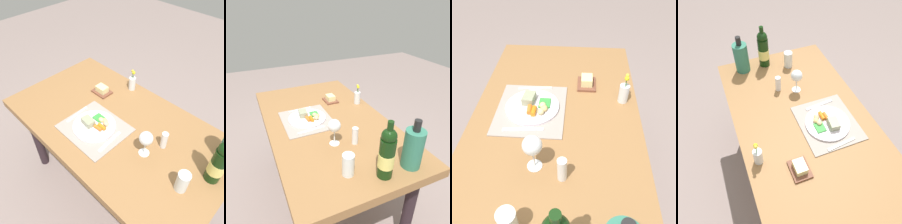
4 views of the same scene
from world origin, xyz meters
TOP-DOWN VIEW (x-y plane):
  - ground_plane at (0.00, 0.00)m, footprint 8.00×8.00m
  - dining_table at (0.00, 0.00)m, footprint 1.44×0.82m
  - placemat at (-0.06, -0.13)m, footprint 0.38×0.34m
  - dinner_plate at (-0.07, -0.12)m, footprint 0.27×0.27m
  - fork at (-0.23, -0.13)m, footprint 0.03×0.18m
  - knife at (0.09, -0.14)m, footprint 0.04×0.19m
  - salt_shaker at (0.32, 0.06)m, footprint 0.04×0.04m
  - water_tumbler at (0.54, -0.10)m, footprint 0.06×0.06m
  - wine_glass at (0.27, -0.06)m, footprint 0.08×0.08m
  - flower_vase at (-0.16, 0.33)m, footprint 0.05×0.05m
  - wine_bottle at (0.62, 0.07)m, footprint 0.08×0.08m
  - cooler_bottle at (0.61, 0.23)m, footprint 0.10×0.10m
  - butter_dish at (-0.29, 0.15)m, footprint 0.13×0.10m

SIDE VIEW (x-z plane):
  - ground_plane at x=0.00m, z-range 0.00..0.00m
  - dining_table at x=0.00m, z-range 0.28..1.03m
  - placemat at x=-0.06m, z-range 0.75..0.76m
  - fork at x=-0.23m, z-range 0.76..0.76m
  - knife at x=0.09m, z-range 0.76..0.76m
  - dinner_plate at x=-0.07m, z-range 0.74..0.79m
  - butter_dish at x=-0.29m, z-range 0.74..0.80m
  - water_tumbler at x=0.54m, z-range 0.74..0.86m
  - salt_shaker at x=0.32m, z-range 0.75..0.86m
  - flower_vase at x=-0.16m, z-range 0.72..0.89m
  - cooler_bottle at x=0.61m, z-range 0.72..1.00m
  - wine_glass at x=0.27m, z-range 0.79..0.96m
  - wine_bottle at x=0.62m, z-range 0.73..1.04m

